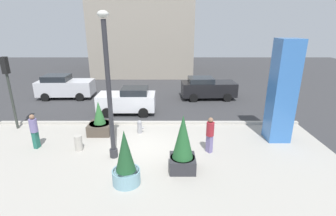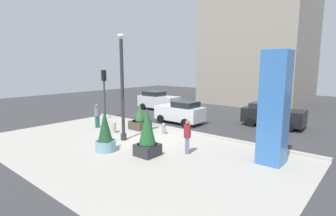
# 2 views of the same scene
# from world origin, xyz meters

# --- Properties ---
(ground_plane) EXTENTS (60.00, 60.00, 0.00)m
(ground_plane) POSITION_xyz_m (0.00, 4.00, 0.00)
(ground_plane) COLOR #38383A
(plaza_pavement) EXTENTS (18.00, 10.00, 0.02)m
(plaza_pavement) POSITION_xyz_m (0.00, -2.00, 0.00)
(plaza_pavement) COLOR #ADA89E
(plaza_pavement) RESTS_ON ground_plane
(curb_strip) EXTENTS (18.00, 0.24, 0.16)m
(curb_strip) POSITION_xyz_m (0.00, 3.12, 0.08)
(curb_strip) COLOR #B7B2A8
(curb_strip) RESTS_ON ground_plane
(lamp_post) EXTENTS (0.44, 0.44, 6.29)m
(lamp_post) POSITION_xyz_m (-1.33, -0.82, 3.06)
(lamp_post) COLOR #2D2D33
(lamp_post) RESTS_ON ground_plane
(art_pillar_blue) EXTENTS (1.10, 1.10, 5.15)m
(art_pillar_blue) POSITION_xyz_m (6.83, 1.07, 2.58)
(art_pillar_blue) COLOR #3870BC
(art_pillar_blue) RESTS_ON ground_plane
(potted_plant_near_right) EXTENTS (1.21, 1.21, 1.86)m
(potted_plant_near_right) POSITION_xyz_m (-2.60, 1.76, 0.65)
(potted_plant_near_right) COLOR #4C4238
(potted_plant_near_right) RESTS_ON ground_plane
(potted_plant_mid_plaza) EXTENTS (1.05, 1.05, 2.44)m
(potted_plant_mid_plaza) POSITION_xyz_m (1.74, -1.88, 1.11)
(potted_plant_mid_plaza) COLOR #2D2D33
(potted_plant_mid_plaza) RESTS_ON ground_plane
(potted_plant_curbside) EXTENTS (1.06, 1.06, 2.21)m
(potted_plant_curbside) POSITION_xyz_m (-0.44, -2.81, 0.92)
(potted_plant_curbside) COLOR #7AA8B7
(potted_plant_curbside) RESTS_ON ground_plane
(fire_hydrant) EXTENTS (0.36, 0.26, 0.75)m
(fire_hydrant) POSITION_xyz_m (-0.43, 1.83, 0.37)
(fire_hydrant) COLOR #99999E
(fire_hydrant) RESTS_ON ground_plane
(concrete_bollard) EXTENTS (0.36, 0.36, 0.75)m
(concrete_bollard) POSITION_xyz_m (-3.15, -0.16, 0.38)
(concrete_bollard) COLOR #B2ADA3
(concrete_bollard) RESTS_ON ground_plane
(traffic_light_corner) EXTENTS (0.28, 0.42, 4.12)m
(traffic_light_corner) POSITION_xyz_m (-7.61, 2.47, 2.80)
(traffic_light_corner) COLOR #333833
(traffic_light_corner) RESTS_ON ground_plane
(car_far_lane) EXTENTS (4.38, 2.17, 1.87)m
(car_far_lane) POSITION_xyz_m (-7.23, 8.79, 0.93)
(car_far_lane) COLOR silver
(car_far_lane) RESTS_ON ground_plane
(car_passing_lane) EXTENTS (4.34, 2.25, 1.73)m
(car_passing_lane) POSITION_xyz_m (4.32, 8.59, 0.88)
(car_passing_lane) COLOR black
(car_passing_lane) RESTS_ON ground_plane
(car_curb_east) EXTENTS (3.82, 2.00, 1.76)m
(car_curb_east) POSITION_xyz_m (-1.57, 5.14, 0.88)
(car_curb_east) COLOR silver
(car_curb_east) RESTS_ON ground_plane
(pedestrian_crossing) EXTENTS (0.42, 0.42, 1.75)m
(pedestrian_crossing) POSITION_xyz_m (-5.29, 0.06, 0.97)
(pedestrian_crossing) COLOR #236656
(pedestrian_crossing) RESTS_ON ground_plane
(pedestrian_by_curb) EXTENTS (0.50, 0.50, 1.75)m
(pedestrian_by_curb) POSITION_xyz_m (3.09, -0.36, 0.98)
(pedestrian_by_curb) COLOR slate
(pedestrian_by_curb) RESTS_ON ground_plane
(highrise_across_street) EXTENTS (11.10, 10.68, 22.62)m
(highrise_across_street) POSITION_xyz_m (-1.70, 21.00, 11.31)
(highrise_across_street) COLOR #9E9384
(highrise_across_street) RESTS_ON ground_plane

